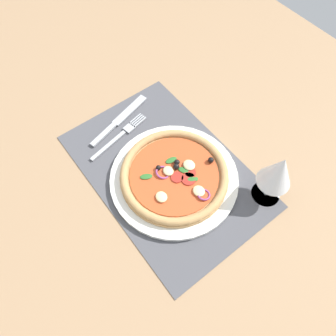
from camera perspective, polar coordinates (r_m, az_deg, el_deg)
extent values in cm
cube|color=#9E7A56|center=(77.94, -0.44, -0.88)|extent=(190.00, 140.00, 2.40)
cube|color=#4C4C51|center=(76.72, -0.45, -0.37)|extent=(48.07, 31.80, 0.40)
cylinder|color=silver|center=(74.81, 1.11, -1.79)|extent=(29.47, 29.47, 1.13)
cylinder|color=tan|center=(73.87, 1.12, -1.40)|extent=(24.64, 24.64, 1.00)
torus|color=tan|center=(73.12, 1.13, -1.08)|extent=(24.47, 24.47, 1.80)
cylinder|color=#C64C23|center=(73.30, 1.13, -1.16)|extent=(20.21, 20.21, 0.30)
ellipsoid|color=beige|center=(73.14, 0.06, -0.50)|extent=(2.57, 2.31, 0.77)
ellipsoid|color=beige|center=(71.07, 5.43, -4.03)|extent=(2.82, 2.54, 0.85)
ellipsoid|color=beige|center=(70.18, -1.16, -5.08)|extent=(2.72, 2.45, 0.82)
ellipsoid|color=beige|center=(74.01, 3.71, 0.53)|extent=(2.90, 2.61, 0.87)
sphere|color=black|center=(74.00, 1.56, 1.02)|extent=(1.32, 1.32, 1.32)
sphere|color=black|center=(73.38, 1.46, 0.27)|extent=(1.39, 1.39, 1.39)
sphere|color=black|center=(73.36, -1.72, 0.07)|extent=(1.18, 1.18, 1.18)
sphere|color=black|center=(74.88, 7.51, 1.38)|extent=(1.37, 1.37, 1.37)
torus|color=#8E3D75|center=(70.99, 6.27, -4.65)|extent=(3.04, 3.05, 1.01)
torus|color=#8E3D75|center=(73.11, -0.91, -0.77)|extent=(3.48, 3.40, 1.49)
cylinder|color=#A3281E|center=(73.40, 3.90, -0.76)|extent=(2.59, 2.59, 0.30)
cylinder|color=#A3281E|center=(72.74, 1.80, -1.50)|extent=(2.84, 2.84, 0.30)
cylinder|color=#A3281E|center=(72.55, 3.64, -1.95)|extent=(3.21, 3.21, 0.30)
ellipsoid|color=#2D6B28|center=(72.53, 4.24, -1.96)|extent=(2.69, 3.11, 0.30)
ellipsoid|color=#2D6B28|center=(74.84, 0.52, 1.43)|extent=(1.83, 2.99, 0.30)
ellipsoid|color=#2D6B28|center=(72.74, -3.77, -1.59)|extent=(2.62, 3.12, 0.30)
ellipsoid|color=#2D6B28|center=(73.52, 2.83, -0.40)|extent=(3.12, 2.62, 0.30)
cube|color=#B2B5BA|center=(81.24, -10.41, 3.91)|extent=(3.03, 11.13, 0.44)
cube|color=#B2B5BA|center=(83.50, -7.01, 6.85)|extent=(2.64, 2.90, 0.44)
cube|color=#B2B5BA|center=(84.39, -4.92, 7.94)|extent=(1.14, 4.30, 0.44)
cube|color=#B2B5BA|center=(84.67, -5.22, 8.15)|extent=(1.14, 4.30, 0.44)
cube|color=#B2B5BA|center=(84.96, -5.51, 8.36)|extent=(1.14, 4.30, 0.44)
cube|color=#B2B5BA|center=(85.25, -5.80, 8.56)|extent=(1.14, 4.30, 0.44)
cube|color=#B2B5BA|center=(83.28, -11.21, 5.79)|extent=(3.46, 8.45, 0.62)
cube|color=#B2B5BA|center=(87.26, -6.70, 10.05)|extent=(4.97, 11.72, 0.44)
cylinder|color=silver|center=(77.06, 16.67, -4.35)|extent=(6.40, 6.40, 0.40)
cylinder|color=silver|center=(74.31, 17.28, -3.27)|extent=(0.80, 0.80, 6.00)
cone|color=silver|center=(68.23, 18.85, -0.51)|extent=(7.20, 7.20, 8.50)
cone|color=orange|center=(68.86, 18.67, -0.82)|extent=(5.40, 5.40, 6.18)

